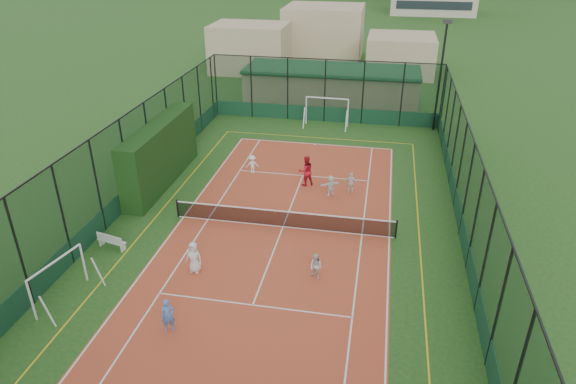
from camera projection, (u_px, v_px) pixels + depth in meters
The scene contains 18 objects.
ground at pixel (283, 227), 26.85m from camera, with size 300.00×300.00×0.00m, color #1F4C1A.
court_slab at pixel (283, 227), 26.85m from camera, with size 11.17×23.97×0.01m, color #AD4526.
tennis_net at pixel (283, 218), 26.61m from camera, with size 11.67×0.12×1.06m, color black, non-canonical shape.
perimeter_fence at pixel (283, 184), 25.71m from camera, with size 18.12×34.12×5.00m, color black, non-canonical shape.
floodlight_ne at pixel (440, 77), 38.05m from camera, with size 0.60×0.26×8.25m, color black, non-canonical shape.
clubhouse at pixel (332, 86), 45.37m from camera, with size 15.20×7.20×3.15m, color tan, non-canonical shape.
hedge_left at pixel (160, 154), 30.83m from camera, with size 1.29×8.58×3.76m, color black.
white_bench at pixel (112, 240), 24.90m from camera, with size 1.52×0.42×0.85m, color white, non-canonical shape.
futsal_goal_near at pixel (59, 281), 21.20m from camera, with size 0.85×2.92×1.88m, color white, non-canonical shape.
futsal_goal_far at pixel (327, 112), 40.35m from camera, with size 3.43×0.99×2.21m, color white, non-canonical shape.
child_near_left at pixel (194, 257), 23.02m from camera, with size 0.74×0.48×1.52m, color silver.
child_near_mid at pixel (168, 315), 19.62m from camera, with size 0.52×0.34×1.42m, color #4D7DDB.
child_near_right at pixel (316, 266), 22.64m from camera, with size 0.60×0.46×1.23m, color silver.
child_far_left at pixel (252, 164), 32.48m from camera, with size 0.79×0.45×1.22m, color white.
child_far_right at pixel (351, 183), 30.03m from camera, with size 0.75×0.31×1.28m, color white.
child_far_back at pixel (331, 186), 29.72m from camera, with size 1.18×0.38×1.27m, color white.
coach at pixel (306, 171), 30.85m from camera, with size 0.91×0.71×1.88m, color red.
tennis_balls at pixel (311, 212), 28.16m from camera, with size 3.53×0.81×0.07m.
Camera 1 is at (4.58, -22.61, 13.87)m, focal length 32.00 mm.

